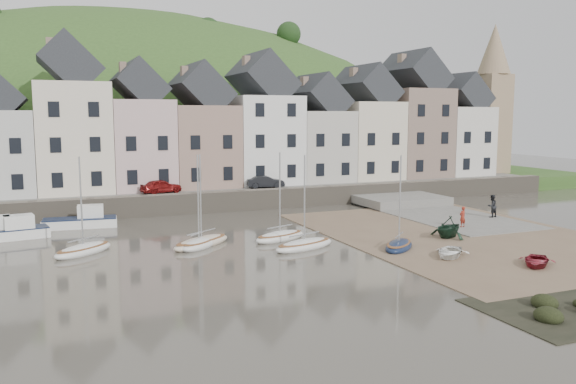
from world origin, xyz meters
name	(u,v)px	position (x,y,z in m)	size (l,w,h in m)	color
ground	(323,249)	(0.00, 0.00, 0.00)	(160.00, 160.00, 0.00)	#474338
quay_land	(201,184)	(0.00, 32.00, 0.75)	(90.00, 30.00, 1.50)	#325221
quay_street	(230,189)	(0.00, 20.50, 1.55)	(70.00, 7.00, 0.10)	slate
seawall	(242,200)	(0.00, 17.00, 0.90)	(70.00, 1.20, 1.80)	slate
beach	(461,235)	(11.00, 0.00, 0.03)	(18.00, 26.00, 0.06)	brown
slipway	(438,214)	(15.00, 8.00, 0.06)	(8.00, 18.00, 0.12)	slate
hillside	(129,284)	(-5.00, 60.00, -17.99)	(134.40, 84.00, 84.00)	#325221
townhouse_terrace	(236,128)	(1.76, 24.00, 7.32)	(61.05, 8.00, 13.93)	silver
church_spire	(493,95)	(34.55, 24.00, 11.06)	(4.00, 4.00, 18.00)	#997F60
sailboat_0	(83,250)	(-14.49, 4.59, 0.26)	(4.36, 3.95, 6.32)	white
sailboat_1	(199,243)	(-7.34, 3.57, 0.27)	(3.68, 3.67, 6.32)	white
sailboat_2	(201,242)	(-7.10, 3.90, 0.26)	(5.01, 4.03, 6.32)	beige
sailboat_3	(304,245)	(-1.11, 0.56, 0.26)	(5.01, 2.96, 6.32)	white
sailboat_4	(280,236)	(-1.59, 3.65, 0.26)	(4.56, 2.97, 6.32)	white
sailboat_5	(399,245)	(4.43, -2.02, 0.27)	(3.72, 3.64, 6.32)	#14213F
motorboat_0	(10,231)	(-18.95, 11.06, 0.58)	(5.70, 2.59, 1.70)	white
motorboat_2	(82,220)	(-13.96, 13.81, 0.58)	(5.61, 2.28, 1.70)	white
rowboat_white	(450,252)	(6.03, -5.12, 0.36)	(2.08, 2.92, 0.60)	white
rowboat_green	(449,227)	(9.56, -0.41, 0.83)	(2.52, 2.92, 1.54)	black
rowboat_red	(536,261)	(9.26, -8.77, 0.35)	(2.02, 2.83, 0.59)	maroon
person_red	(463,217)	(12.86, 2.16, 0.91)	(0.58, 0.38, 1.58)	maroon
person_dark	(492,206)	(17.96, 4.72, 1.07)	(0.92, 0.72, 1.90)	black
car_left	(161,186)	(-6.81, 19.50, 2.23)	(1.49, 3.70, 1.26)	maroon
car_right	(265,182)	(3.25, 19.50, 2.20)	(1.27, 3.63, 1.20)	black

